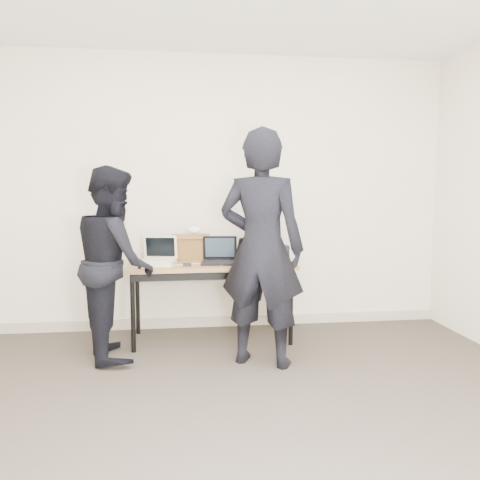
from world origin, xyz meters
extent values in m
cube|color=#3F372F|center=(0.00, 0.00, -0.03)|extent=(4.50, 4.50, 0.05)
cube|color=beige|center=(0.00, 2.27, 1.35)|extent=(4.50, 0.05, 2.70)
cube|color=olive|center=(-0.14, 1.83, 0.70)|extent=(1.51, 0.68, 0.03)
cylinder|color=black|center=(-0.83, 1.55, 0.34)|extent=(0.04, 0.04, 0.68)
cylinder|color=black|center=(0.55, 1.58, 0.34)|extent=(0.04, 0.04, 0.68)
cylinder|color=black|center=(-0.84, 2.08, 0.34)|extent=(0.04, 0.04, 0.68)
cylinder|color=black|center=(0.54, 2.11, 0.34)|extent=(0.04, 0.04, 0.68)
cube|color=black|center=(-0.13, 1.55, 0.64)|extent=(1.40, 0.05, 0.06)
cube|color=beige|center=(-0.63, 1.76, 0.74)|extent=(0.35, 0.31, 0.04)
cube|color=silver|center=(-0.63, 1.73, 0.76)|extent=(0.27, 0.18, 0.01)
cube|color=beige|center=(-0.60, 1.91, 0.86)|extent=(0.31, 0.10, 0.21)
cube|color=black|center=(-0.60, 1.90, 0.86)|extent=(0.27, 0.08, 0.17)
cube|color=beige|center=(-0.60, 1.89, 0.76)|extent=(0.28, 0.07, 0.02)
cube|color=black|center=(-0.07, 1.74, 0.73)|extent=(0.34, 0.28, 0.02)
cube|color=black|center=(-0.08, 1.72, 0.74)|extent=(0.27, 0.16, 0.01)
cube|color=black|center=(-0.05, 1.89, 0.85)|extent=(0.32, 0.11, 0.22)
cube|color=#26333F|center=(-0.05, 1.88, 0.85)|extent=(0.27, 0.09, 0.18)
cube|color=black|center=(-0.06, 1.86, 0.74)|extent=(0.28, 0.05, 0.02)
cube|color=black|center=(0.32, 1.90, 0.73)|extent=(0.37, 0.35, 0.02)
cube|color=black|center=(0.33, 1.87, 0.74)|extent=(0.27, 0.24, 0.01)
cube|color=black|center=(0.23, 2.01, 0.84)|extent=(0.28, 0.23, 0.20)
cube|color=black|center=(0.24, 2.00, 0.84)|extent=(0.24, 0.20, 0.16)
cube|color=black|center=(0.25, 1.98, 0.74)|extent=(0.22, 0.17, 0.01)
cube|color=brown|center=(-0.32, 2.05, 0.84)|extent=(0.37, 0.18, 0.24)
cube|color=brown|center=(-0.32, 1.99, 0.94)|extent=(0.36, 0.10, 0.07)
cube|color=brown|center=(-0.16, 2.04, 0.82)|extent=(0.02, 0.10, 0.02)
ellipsoid|color=white|center=(-0.29, 2.05, 1.00)|extent=(0.15, 0.12, 0.08)
cube|color=black|center=(0.49, 2.01, 0.79)|extent=(0.25, 0.22, 0.13)
cube|color=black|center=(-0.36, 1.65, 0.73)|extent=(0.08, 0.05, 0.03)
cube|color=black|center=(0.16, 1.78, 0.72)|extent=(0.29, 0.19, 0.01)
cube|color=silver|center=(-0.38, 1.74, 0.72)|extent=(0.26, 0.11, 0.01)
cube|color=black|center=(0.05, 2.02, 0.72)|extent=(0.25, 0.01, 0.01)
cube|color=silver|center=(-0.15, 1.71, 0.72)|extent=(0.19, 0.17, 0.01)
cube|color=black|center=(0.38, 1.79, 0.72)|extent=(0.18, 0.21, 0.01)
cube|color=black|center=(-0.56, 1.86, 0.72)|extent=(0.23, 0.25, 0.01)
imported|color=black|center=(0.22, 1.17, 0.93)|extent=(0.80, 0.68, 1.85)
imported|color=black|center=(-0.96, 1.50, 0.79)|extent=(0.77, 0.89, 1.58)
cube|color=#AFA791|center=(0.00, 2.23, 0.05)|extent=(4.50, 0.03, 0.10)
camera|label=1|loc=(-0.39, -2.42, 1.38)|focal=35.00mm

